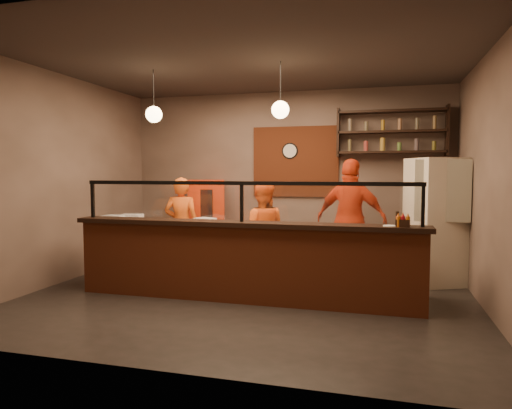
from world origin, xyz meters
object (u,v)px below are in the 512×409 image
(red_cooler, at_px, (207,221))
(condiment_caddy, at_px, (403,223))
(cook_left, at_px, (182,225))
(fridge, at_px, (438,221))
(pizza_dough, at_px, (317,232))
(pepper_mill, at_px, (397,219))
(cook_mid, at_px, (262,232))
(wall_clock, at_px, (290,151))
(cook_right, at_px, (351,219))

(red_cooler, xyz_separation_m, condiment_caddy, (3.44, -2.50, 0.32))
(cook_left, xyz_separation_m, fridge, (4.08, 0.36, 0.15))
(cook_left, distance_m, pizza_dough, 2.62)
(fridge, xyz_separation_m, red_cooler, (-4.04, 0.70, -0.18))
(cook_left, bearing_deg, pepper_mill, 148.43)
(cook_mid, distance_m, fridge, 2.70)
(red_cooler, bearing_deg, cook_mid, -60.59)
(wall_clock, height_order, condiment_caddy, wall_clock)
(wall_clock, distance_m, pizza_dough, 2.78)
(cook_left, bearing_deg, condiment_caddy, 148.12)
(wall_clock, relative_size, red_cooler, 0.19)
(cook_mid, bearing_deg, red_cooler, -51.37)
(cook_left, xyz_separation_m, cook_right, (2.78, 0.31, 0.15))
(wall_clock, xyz_separation_m, red_cooler, (-1.54, -0.31, -1.32))
(wall_clock, bearing_deg, cook_left, -139.12)
(condiment_caddy, distance_m, pepper_mill, 0.09)
(cook_mid, relative_size, cook_right, 0.81)
(red_cooler, bearing_deg, condiment_caddy, -54.78)
(pizza_dough, height_order, condiment_caddy, condiment_caddy)
(red_cooler, distance_m, condiment_caddy, 4.27)
(cook_right, bearing_deg, pepper_mill, 124.36)
(wall_clock, xyz_separation_m, cook_mid, (-0.13, -1.57, -1.32))
(cook_right, height_order, pepper_mill, cook_right)
(pepper_mill, bearing_deg, cook_left, 157.81)
(cook_right, height_order, condiment_caddy, cook_right)
(red_cooler, bearing_deg, cook_left, -110.90)
(cook_left, distance_m, cook_mid, 1.47)
(cook_left, distance_m, red_cooler, 1.06)
(cook_mid, height_order, pizza_dough, cook_mid)
(pizza_dough, height_order, pepper_mill, pepper_mill)
(wall_clock, relative_size, pepper_mill, 1.70)
(cook_left, bearing_deg, wall_clock, -148.50)
(fridge, relative_size, condiment_caddy, 11.96)
(wall_clock, bearing_deg, condiment_caddy, -56.02)
(wall_clock, xyz_separation_m, pepper_mill, (1.83, -2.76, -0.95))
(cook_right, relative_size, fridge, 1.00)
(red_cooler, height_order, pepper_mill, red_cooler)
(condiment_caddy, bearing_deg, cook_left, 157.50)
(condiment_caddy, bearing_deg, wall_clock, 123.98)
(cook_right, xyz_separation_m, condiment_caddy, (0.70, -1.75, 0.15))
(cook_left, xyz_separation_m, condiment_caddy, (3.48, -1.44, 0.30))
(wall_clock, bearing_deg, cook_mid, -94.81)
(pizza_dough, bearing_deg, cook_mid, 140.48)
(cook_right, height_order, red_cooler, cook_right)
(pizza_dough, bearing_deg, fridge, 39.30)
(cook_mid, relative_size, pepper_mill, 8.82)
(pizza_dough, xyz_separation_m, condiment_caddy, (1.06, -0.44, 0.20))
(wall_clock, relative_size, fridge, 0.16)
(pizza_dough, bearing_deg, wall_clock, 109.38)
(condiment_caddy, bearing_deg, pepper_mill, 142.67)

